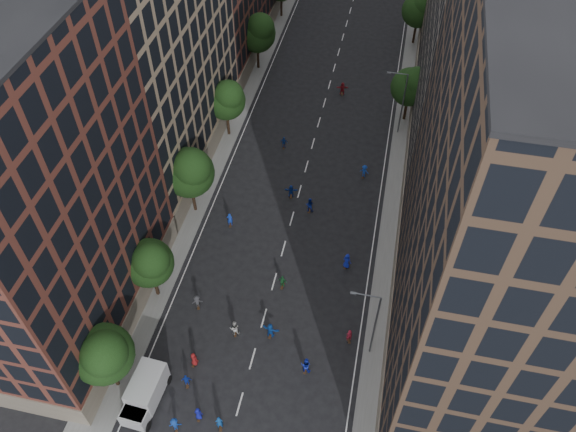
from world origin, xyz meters
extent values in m
plane|color=black|center=(0.00, 40.00, 0.00)|extent=(240.00, 240.00, 0.00)
cube|color=slate|center=(-12.00, 47.50, 0.07)|extent=(4.00, 105.00, 0.15)
cube|color=slate|center=(12.00, 47.50, 0.07)|extent=(4.00, 105.00, 0.15)
cube|color=brown|center=(-19.00, 11.00, 15.00)|extent=(14.00, 22.00, 30.00)
cube|color=#957E62|center=(-19.00, 35.00, 17.00)|extent=(14.00, 26.00, 34.00)
cube|color=#463325|center=(19.00, 15.00, 18.00)|extent=(14.00, 30.00, 36.00)
cube|color=#685F56|center=(19.00, 44.00, 16.50)|extent=(14.00, 28.00, 33.00)
cylinder|color=black|center=(-11.20, 4.00, 1.98)|extent=(0.36, 0.36, 3.96)
sphere|color=black|center=(-11.20, 4.00, 5.58)|extent=(5.20, 5.20, 5.20)
sphere|color=black|center=(-10.55, 3.48, 6.88)|extent=(3.90, 3.90, 3.90)
cylinder|color=black|center=(-11.20, 14.00, 1.85)|extent=(0.36, 0.36, 3.70)
sphere|color=black|center=(-11.20, 14.00, 5.21)|extent=(4.80, 4.80, 4.80)
sphere|color=black|center=(-10.60, 13.52, 6.41)|extent=(3.60, 3.60, 3.60)
cylinder|color=black|center=(-11.20, 26.00, 2.11)|extent=(0.36, 0.36, 4.22)
sphere|color=black|center=(-11.20, 26.00, 5.95)|extent=(5.60, 5.60, 5.60)
sphere|color=black|center=(-10.50, 25.44, 7.35)|extent=(4.20, 4.20, 4.20)
cylinder|color=black|center=(-11.20, 40.00, 1.94)|extent=(0.36, 0.36, 3.87)
sphere|color=black|center=(-11.20, 40.00, 5.46)|extent=(5.00, 5.00, 5.00)
sphere|color=black|center=(-10.57, 39.50, 6.71)|extent=(3.75, 3.75, 3.75)
cylinder|color=black|center=(-11.20, 56.00, 2.02)|extent=(0.36, 0.36, 4.05)
sphere|color=black|center=(-11.20, 56.00, 5.70)|extent=(5.40, 5.40, 5.40)
sphere|color=black|center=(-10.52, 55.46, 7.05)|extent=(4.05, 4.05, 4.05)
cylinder|color=black|center=(-11.20, 72.00, 1.89)|extent=(0.36, 0.36, 3.78)
cylinder|color=black|center=(11.20, 48.00, 1.87)|extent=(0.36, 0.36, 3.74)
sphere|color=black|center=(11.20, 48.00, 5.27)|extent=(5.00, 5.00, 5.00)
sphere|color=black|center=(11.82, 47.50, 6.52)|extent=(3.75, 3.75, 3.75)
cylinder|color=black|center=(11.20, 68.00, 1.98)|extent=(0.36, 0.36, 3.96)
sphere|color=black|center=(11.20, 68.00, 5.58)|extent=(5.20, 5.20, 5.20)
sphere|color=black|center=(11.85, 67.48, 6.88)|extent=(3.90, 3.90, 3.90)
cylinder|color=#595B60|center=(10.60, 12.00, 4.50)|extent=(0.18, 0.18, 9.00)
cylinder|color=#595B60|center=(9.40, 12.00, 9.00)|extent=(2.40, 0.12, 0.12)
cube|color=#595B60|center=(8.30, 12.00, 8.95)|extent=(0.50, 0.22, 0.15)
cylinder|color=#595B60|center=(10.60, 45.00, 4.50)|extent=(0.18, 0.18, 9.00)
cylinder|color=#595B60|center=(9.40, 45.00, 9.00)|extent=(2.40, 0.12, 0.12)
cube|color=#595B60|center=(8.30, 45.00, 8.95)|extent=(0.50, 0.22, 0.15)
cube|color=silver|center=(-7.99, 3.67, 1.63)|extent=(2.59, 4.17, 2.47)
cube|color=silver|center=(-8.13, 1.21, 1.18)|extent=(2.34, 1.92, 1.57)
cube|color=black|center=(-8.13, 1.21, 1.91)|extent=(2.10, 1.57, 0.11)
cylinder|color=black|center=(-9.27, 0.94, 0.43)|extent=(0.33, 0.87, 0.85)
cylinder|color=black|center=(-7.03, 0.81, 0.43)|extent=(0.33, 0.87, 0.85)
cylinder|color=black|center=(-9.02, 5.30, 0.43)|extent=(0.33, 0.87, 0.85)
cylinder|color=black|center=(-6.78, 5.17, 0.43)|extent=(0.33, 0.87, 0.85)
imported|color=#121793|center=(-3.09, 2.62, 0.77)|extent=(0.78, 0.53, 1.54)
imported|color=navy|center=(-1.08, 2.21, 0.90)|extent=(0.77, 0.65, 1.80)
imported|color=#1424AA|center=(5.07, 8.88, 0.97)|extent=(1.02, 0.83, 1.95)
imported|color=#123898|center=(-4.71, 1.28, 0.83)|extent=(1.21, 0.94, 1.65)
imported|color=#1534AF|center=(-5.08, 5.31, 0.78)|extent=(0.98, 0.61, 1.55)
imported|color=#154EB2|center=(1.10, 11.75, 0.91)|extent=(1.75, 0.77, 1.82)
imported|color=maroon|center=(-5.07, 7.39, 0.84)|extent=(0.93, 0.72, 1.68)
imported|color=maroon|center=(8.50, 12.82, 0.83)|extent=(0.71, 0.60, 1.66)
imported|color=#BBBAB6|center=(-2.29, 11.23, 0.96)|extent=(1.09, 0.95, 1.92)
imported|color=#37373B|center=(-6.76, 13.43, 0.83)|extent=(1.23, 1.00, 1.66)
imported|color=#1B5A2B|center=(1.00, 17.59, 0.83)|extent=(1.02, 0.53, 1.65)
imported|color=navy|center=(-0.82, 30.48, 0.84)|extent=(1.60, 0.68, 1.67)
imported|color=#1522AD|center=(7.06, 21.48, 0.96)|extent=(1.09, 0.90, 1.92)
imported|color=#173ABA|center=(-6.60, 24.59, 0.91)|extent=(0.73, 0.54, 1.83)
imported|color=navy|center=(1.74, 28.62, 0.96)|extent=(0.95, 0.75, 1.92)
imported|color=#143AA6|center=(7.20, 35.65, 0.86)|extent=(1.24, 0.89, 1.73)
imported|color=navy|center=(-3.52, 38.94, 0.81)|extent=(0.95, 0.40, 1.61)
imported|color=maroon|center=(2.12, 52.00, 0.92)|extent=(1.78, 0.83, 1.85)
camera|label=1|loc=(8.55, -15.10, 47.65)|focal=35.00mm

